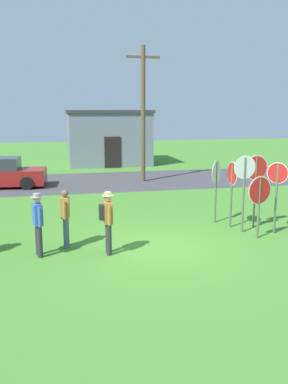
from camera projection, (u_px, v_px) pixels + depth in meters
The scene contains 14 objects.
ground_plane at pixel (159, 248), 11.84m from camera, with size 80.00×80.00×0.00m, color #47842D.
street_asphalt at pixel (109, 181), 22.74m from camera, with size 60.00×6.40×0.01m, color #424247.
building_background at pixel (108, 137), 29.83m from camera, with size 5.86×5.14×3.84m.
utility_pole at pixel (143, 112), 22.03m from camera, with size 1.80×0.24×7.18m.
parked_car_on_street at pixel (1, 174), 20.90m from camera, with size 4.43×2.27×1.51m.
stop_sign_rear_left at pixel (244, 180), 13.03m from camera, with size 0.75×0.08×2.49m.
stop_sign_leaning_right at pixel (216, 180), 14.22m from camera, with size 0.57×0.65×2.19m.
stop_sign_leaning_left at pixel (256, 178), 13.59m from camera, with size 0.83×0.08×2.44m.
stop_sign_tallest at pixel (259, 196), 12.48m from camera, with size 0.85×0.23×1.94m.
stop_sign_nearest at pixel (277, 186), 12.94m from camera, with size 0.48×0.49×2.29m.
stop_sign_center_cluster at pixel (232, 182), 13.60m from camera, with size 0.07×0.79×2.23m.
person_in_dark_shirt at pixel (38, 221), 10.98m from camera, with size 0.32×0.55×1.74m.
person_in_teal at pixel (66, 215), 11.73m from camera, with size 0.27×0.57×1.69m.
person_with_sunhat at pixel (107, 218), 11.15m from camera, with size 0.40×0.57×1.74m.
Camera 1 is at (-2.77, -10.95, 3.92)m, focal length 38.54 mm.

